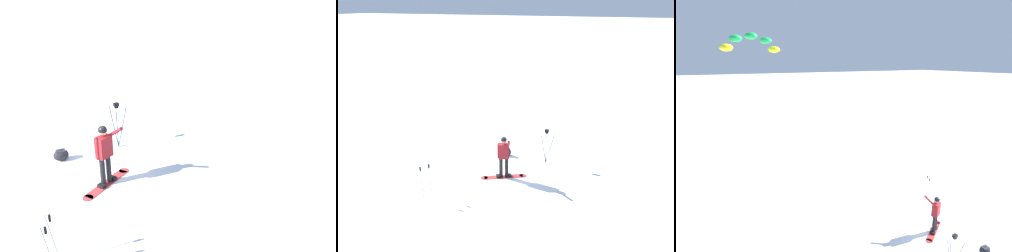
% 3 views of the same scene
% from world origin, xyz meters
% --- Properties ---
extents(ground_plane, '(300.00, 300.00, 0.00)m').
position_xyz_m(ground_plane, '(0.00, 0.00, 0.00)').
color(ground_plane, white).
extents(snowboarder, '(0.61, 0.65, 1.70)m').
position_xyz_m(snowboarder, '(0.28, 0.59, 1.02)').
color(snowboarder, black).
rests_on(snowboarder, ground_plane).
extents(snowboard, '(1.02, 1.59, 0.10)m').
position_xyz_m(snowboard, '(0.28, 0.59, 0.02)').
color(snowboard, '#B23333').
rests_on(snowboard, ground_plane).
extents(gear_bag_large, '(0.37, 0.48, 0.34)m').
position_xyz_m(gear_bag_large, '(-1.62, -0.09, 0.18)').
color(gear_bag_large, black).
rests_on(gear_bag_large, ground_plane).
extents(camera_tripod, '(0.64, 0.49, 1.50)m').
position_xyz_m(camera_tripod, '(-1.56, 1.74, 1.06)').
color(camera_tripod, '#262628').
rests_on(camera_tripod, ground_plane).
extents(ski_poles, '(0.41, 0.32, 1.16)m').
position_xyz_m(ski_poles, '(2.58, -1.38, 0.77)').
color(ski_poles, gray).
rests_on(ski_poles, ground_plane).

